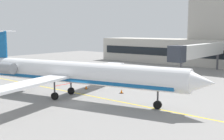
# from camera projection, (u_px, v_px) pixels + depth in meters

# --- Properties ---
(ground) EXTENTS (120.00, 120.00, 0.11)m
(ground) POSITION_uv_depth(u_px,v_px,m) (77.00, 103.00, 33.96)
(ground) COLOR gray
(jet_bridge_west) EXTENTS (2.40, 21.33, 5.88)m
(jet_bridge_west) POSITION_uv_depth(u_px,v_px,m) (199.00, 51.00, 53.61)
(jet_bridge_west) COLOR silver
(jet_bridge_west) RESTS_ON ground
(regional_jet) EXTENTS (33.76, 27.87, 8.31)m
(regional_jet) POSITION_uv_depth(u_px,v_px,m) (69.00, 72.00, 35.90)
(regional_jet) COLOR white
(regional_jet) RESTS_ON ground
(baggage_tug) EXTENTS (3.75, 3.13, 2.17)m
(baggage_tug) POSITION_uv_depth(u_px,v_px,m) (162.00, 77.00, 45.77)
(baggage_tug) COLOR silver
(baggage_tug) RESTS_ON ground
(pushback_tractor) EXTENTS (2.56, 3.32, 2.07)m
(pushback_tractor) POSITION_uv_depth(u_px,v_px,m) (112.00, 70.00, 54.97)
(pushback_tractor) COLOR #1E4CB2
(pushback_tractor) RESTS_ON ground
(safety_cone_alpha) EXTENTS (0.47, 0.47, 0.55)m
(safety_cone_alpha) POSITION_uv_depth(u_px,v_px,m) (86.00, 87.00, 41.60)
(safety_cone_alpha) COLOR orange
(safety_cone_alpha) RESTS_ON ground
(safety_cone_bravo) EXTENTS (0.47, 0.47, 0.55)m
(safety_cone_bravo) POSITION_uv_depth(u_px,v_px,m) (122.00, 91.00, 38.83)
(safety_cone_bravo) COLOR orange
(safety_cone_bravo) RESTS_ON ground
(safety_cone_charlie) EXTENTS (0.47, 0.47, 0.55)m
(safety_cone_charlie) POSITION_uv_depth(u_px,v_px,m) (73.00, 79.00, 48.59)
(safety_cone_charlie) COLOR orange
(safety_cone_charlie) RESTS_ON ground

